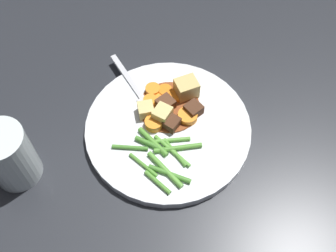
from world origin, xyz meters
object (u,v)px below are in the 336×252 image
at_px(meat_chunk_1, 172,125).
at_px(meat_chunk_2, 166,104).
at_px(dinner_plate, 168,129).
at_px(carrot_slice_4, 153,90).
at_px(carrot_slice_0, 161,97).
at_px(carrot_slice_1, 188,116).
at_px(fork, 136,90).
at_px(water_glass, 9,156).
at_px(carrot_slice_2, 178,95).
at_px(carrot_slice_3, 154,125).
at_px(carrot_slice_5, 165,91).
at_px(meat_chunk_0, 193,109).
at_px(potato_chunk_0, 162,115).
at_px(potato_chunk_2, 146,110).
at_px(carrot_slice_6, 150,102).
at_px(potato_chunk_1, 186,88).

bearing_deg(meat_chunk_1, meat_chunk_2, 16.91).
distance_m(dinner_plate, carrot_slice_4, 0.08).
height_order(carrot_slice_0, meat_chunk_2, meat_chunk_2).
bearing_deg(carrot_slice_1, meat_chunk_1, 128.88).
height_order(fork, water_glass, water_glass).
xyz_separation_m(carrot_slice_2, carrot_slice_4, (0.01, 0.04, 0.00)).
relative_size(carrot_slice_0, carrot_slice_4, 0.92).
distance_m(carrot_slice_3, carrot_slice_5, 0.08).
height_order(meat_chunk_0, fork, meat_chunk_0).
relative_size(potato_chunk_0, meat_chunk_0, 1.11).
height_order(meat_chunk_1, fork, meat_chunk_1).
bearing_deg(meat_chunk_2, potato_chunk_2, 113.32).
xyz_separation_m(dinner_plate, meat_chunk_0, (0.03, -0.04, 0.02)).
bearing_deg(fork, potato_chunk_2, -156.35).
bearing_deg(potato_chunk_2, carrot_slice_5, -32.51).
xyz_separation_m(carrot_slice_4, meat_chunk_1, (-0.07, -0.04, 0.00)).
relative_size(carrot_slice_6, meat_chunk_2, 0.91).
height_order(carrot_slice_4, potato_chunk_2, potato_chunk_2).
bearing_deg(meat_chunk_1, carrot_slice_5, 11.73).
xyz_separation_m(carrot_slice_0, carrot_slice_6, (-0.01, 0.02, 0.00)).
bearing_deg(meat_chunk_0, carrot_slice_0, 64.97).
distance_m(carrot_slice_5, meat_chunk_1, 0.08).
height_order(carrot_slice_0, potato_chunk_0, potato_chunk_0).
bearing_deg(potato_chunk_2, potato_chunk_1, -55.98).
relative_size(carrot_slice_5, meat_chunk_1, 0.94).
xyz_separation_m(carrot_slice_5, fork, (0.00, 0.05, -0.00)).
distance_m(potato_chunk_2, meat_chunk_0, 0.08).
height_order(carrot_slice_4, carrot_slice_6, carrot_slice_6).
distance_m(carrot_slice_6, meat_chunk_2, 0.03).
height_order(carrot_slice_5, meat_chunk_1, meat_chunk_1).
xyz_separation_m(carrot_slice_0, potato_chunk_2, (-0.03, 0.02, 0.01)).
bearing_deg(carrot_slice_4, fork, 85.92).
xyz_separation_m(carrot_slice_0, potato_chunk_0, (-0.04, -0.01, 0.01)).
bearing_deg(carrot_slice_2, potato_chunk_2, 126.24).
bearing_deg(dinner_plate, carrot_slice_6, 36.87).
height_order(potato_chunk_1, fork, potato_chunk_1).
xyz_separation_m(meat_chunk_0, meat_chunk_1, (-0.03, 0.04, -0.00)).
distance_m(carrot_slice_1, potato_chunk_0, 0.04).
bearing_deg(water_glass, potato_chunk_2, -60.13).
bearing_deg(fork, meat_chunk_2, -122.72).
bearing_deg(dinner_plate, carrot_slice_2, -12.35).
xyz_separation_m(potato_chunk_2, meat_chunk_1, (-0.03, -0.05, -0.00)).
bearing_deg(water_glass, carrot_slice_1, -68.18).
height_order(carrot_slice_6, water_glass, water_glass).
distance_m(carrot_slice_1, carrot_slice_3, 0.06).
xyz_separation_m(carrot_slice_6, meat_chunk_0, (-0.01, -0.08, 0.00)).
bearing_deg(carrot_slice_4, carrot_slice_1, -129.80).
distance_m(carrot_slice_2, potato_chunk_0, 0.06).
height_order(carrot_slice_3, meat_chunk_2, meat_chunk_2).
bearing_deg(carrot_slice_0, dinner_plate, -164.79).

